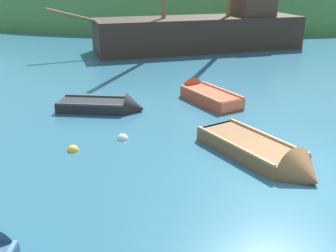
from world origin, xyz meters
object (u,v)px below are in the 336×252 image
rowboat_near_dock (267,157)px  buoy_yellow (73,151)px  rowboat_center (203,96)px  rowboat_outer_left (108,107)px  sailing_ship (201,37)px  buoy_white (123,139)px

rowboat_near_dock → buoy_yellow: (-5.18, 0.46, -0.12)m
rowboat_center → buoy_yellow: size_ratio=10.35×
buoy_yellow → rowboat_outer_left: bearing=84.9°
sailing_ship → rowboat_outer_left: (-3.73, -12.28, -0.70)m
rowboat_center → buoy_yellow: (-3.76, -4.94, -0.14)m
rowboat_outer_left → sailing_ship: bearing=76.5°
sailing_ship → buoy_yellow: sailing_ship is taller
buoy_yellow → rowboat_center: bearing=52.8°
rowboat_outer_left → rowboat_near_dock: bearing=-35.3°
buoy_white → rowboat_center: bearing=58.2°
sailing_ship → buoy_yellow: (-4.03, -15.72, -0.80)m
sailing_ship → rowboat_outer_left: bearing=53.5°
sailing_ship → rowboat_center: size_ratio=4.69×
rowboat_center → rowboat_outer_left: bearing=80.7°
sailing_ship → rowboat_near_dock: (1.14, -16.18, -0.68)m
sailing_ship → buoy_white: size_ratio=48.30×
rowboat_near_dock → sailing_ship: bearing=149.1°
rowboat_near_dock → buoy_yellow: size_ratio=11.93×
buoy_white → buoy_yellow: (-1.24, -0.87, 0.00)m
sailing_ship → buoy_yellow: size_ratio=48.51×
rowboat_center → buoy_white: (-2.52, -4.07, -0.14)m
sailing_ship → buoy_white: bearing=59.7°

